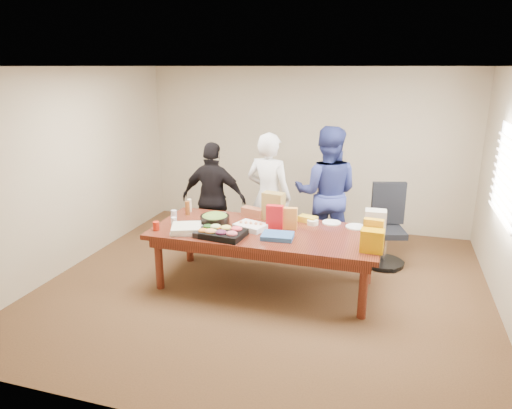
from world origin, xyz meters
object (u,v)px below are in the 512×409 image
(person_center, at_px, (269,197))
(person_right, at_px, (326,193))
(sheet_cake, at_px, (251,226))
(office_chair, at_px, (386,228))
(conference_table, at_px, (265,258))
(salad_bowl, at_px, (215,220))

(person_center, xyz_separation_m, person_right, (0.77, 0.28, 0.04))
(sheet_cake, bearing_deg, office_chair, 52.12)
(conference_table, relative_size, office_chair, 2.52)
(person_center, relative_size, sheet_cake, 4.94)
(person_center, bearing_deg, conference_table, 113.29)
(office_chair, distance_m, person_center, 1.68)
(conference_table, height_order, person_center, person_center)
(conference_table, bearing_deg, person_center, 102.64)
(office_chair, xyz_separation_m, person_right, (-0.86, 0.10, 0.40))
(sheet_cake, distance_m, salad_bowl, 0.49)
(conference_table, xyz_separation_m, person_right, (0.57, 1.18, 0.58))
(person_center, distance_m, sheet_cake, 0.91)
(sheet_cake, bearing_deg, person_center, 109.31)
(person_right, bearing_deg, office_chair, 169.10)
(conference_table, bearing_deg, salad_bowl, 178.75)
(conference_table, distance_m, office_chair, 1.81)
(office_chair, bearing_deg, conference_table, -158.85)
(salad_bowl, bearing_deg, conference_table, -1.25)
(office_chair, relative_size, person_right, 0.58)
(conference_table, xyz_separation_m, person_center, (-0.20, 0.90, 0.54))
(salad_bowl, bearing_deg, person_right, 43.18)
(person_center, distance_m, person_right, 0.83)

